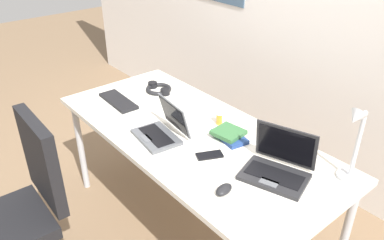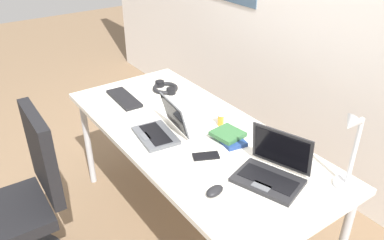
{
  "view_description": "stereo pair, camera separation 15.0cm",
  "coord_description": "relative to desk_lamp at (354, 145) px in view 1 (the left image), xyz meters",
  "views": [
    {
      "loc": [
        1.45,
        -1.2,
        1.88
      ],
      "look_at": [
        0.0,
        0.0,
        0.82
      ],
      "focal_mm": 36.13,
      "sensor_mm": 36.0,
      "label": 1
    },
    {
      "loc": [
        1.54,
        -1.09,
        1.88
      ],
      "look_at": [
        0.0,
        0.0,
        0.82
      ],
      "focal_mm": 36.13,
      "sensor_mm": 36.0,
      "label": 2
    }
  ],
  "objects": [
    {
      "name": "ground_plane",
      "position": [
        -0.8,
        -0.28,
        -0.94
      ],
      "size": [
        12.0,
        12.0,
        0.0
      ],
      "primitive_type": "plane",
      "color": "#7A6047"
    },
    {
      "name": "desk",
      "position": [
        -0.8,
        -0.28,
        -0.25
      ],
      "size": [
        1.8,
        0.8,
        0.74
      ],
      "color": "silver",
      "rests_on": "ground_plane"
    },
    {
      "name": "laptop_near_lamp",
      "position": [
        -0.87,
        -0.44,
        -0.16
      ],
      "size": [
        0.3,
        0.27,
        0.2
      ],
      "color": "#515459",
      "rests_on": "desk"
    },
    {
      "name": "pill_bottle",
      "position": [
        -0.77,
        -0.09,
        -0.16
      ],
      "size": [
        0.04,
        0.04,
        0.08
      ],
      "color": "gold",
      "rests_on": "desk"
    },
    {
      "name": "desk_lamp",
      "position": [
        0.0,
        0.0,
        0.0
      ],
      "size": [
        0.12,
        0.18,
        0.4
      ],
      "color": "silver",
      "rests_on": "desk"
    },
    {
      "name": "laptop_mid_desk",
      "position": [
        -0.24,
        -0.21,
        -0.15
      ],
      "size": [
        0.36,
        0.32,
        0.23
      ],
      "color": "#232326",
      "rests_on": "desk"
    },
    {
      "name": "headphones",
      "position": [
        -1.37,
        -0.1,
        -0.18
      ],
      "size": [
        0.21,
        0.18,
        0.04
      ],
      "color": "black",
      "rests_on": "desk"
    },
    {
      "name": "book_stack",
      "position": [
        -0.62,
        -0.16,
        -0.17
      ],
      "size": [
        0.23,
        0.17,
        0.05
      ],
      "color": "navy",
      "rests_on": "desk"
    },
    {
      "name": "external_keyboard",
      "position": [
        -1.4,
        -0.41,
        -0.19
      ],
      "size": [
        0.33,
        0.13,
        0.02
      ],
      "primitive_type": "cube",
      "rotation": [
        0.0,
        0.0,
        -0.04
      ],
      "color": "black",
      "rests_on": "desk"
    },
    {
      "name": "wall_back",
      "position": [
        -0.8,
        0.82,
        0.36
      ],
      "size": [
        6.0,
        0.13,
        2.6
      ],
      "color": "silver",
      "rests_on": "ground_plane"
    },
    {
      "name": "cell_phone",
      "position": [
        -0.56,
        -0.36,
        -0.19
      ],
      "size": [
        0.12,
        0.15,
        0.01
      ],
      "primitive_type": "cube",
      "rotation": [
        0.0,
        0.0,
        -0.44
      ],
      "color": "black",
      "rests_on": "desk"
    },
    {
      "name": "computer_mouse",
      "position": [
        -0.3,
        -0.5,
        -0.18
      ],
      "size": [
        0.07,
        0.1,
        0.03
      ],
      "primitive_type": "ellipsoid",
      "rotation": [
        0.0,
        0.0,
        0.18
      ],
      "color": "black",
      "rests_on": "desk"
    },
    {
      "name": "office_chair",
      "position": [
        -1.1,
        -1.21,
        -0.54
      ],
      "size": [
        0.52,
        0.55,
        0.97
      ],
      "color": "black",
      "rests_on": "ground_plane"
    }
  ]
}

